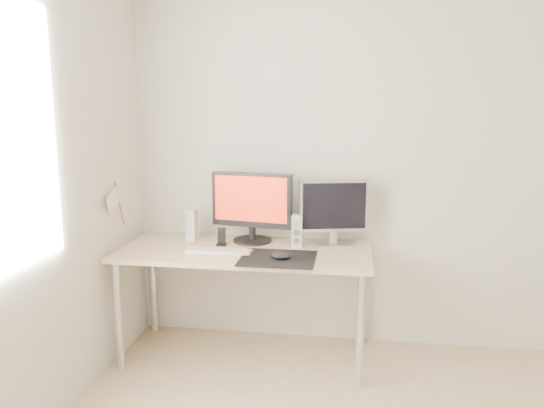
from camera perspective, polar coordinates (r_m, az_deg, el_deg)
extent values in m
plane|color=white|center=(3.60, 12.84, 4.21)|extent=(3.50, 0.00, 3.50)
cube|color=black|center=(3.19, 0.64, -5.86)|extent=(0.45, 0.40, 0.00)
ellipsoid|color=black|center=(3.15, 0.93, -5.61)|extent=(0.12, 0.07, 0.04)
cube|color=#D1B587|center=(3.40, -2.99, -5.12)|extent=(1.60, 0.70, 0.03)
cylinder|color=silver|center=(3.48, -16.21, -11.51)|extent=(0.05, 0.05, 0.70)
cylinder|color=silver|center=(3.18, 9.51, -13.35)|extent=(0.05, 0.05, 0.70)
cylinder|color=silver|center=(3.98, -12.70, -8.51)|extent=(0.05, 0.05, 0.70)
cylinder|color=silver|center=(3.72, 9.39, -9.74)|extent=(0.05, 0.05, 0.70)
cylinder|color=black|center=(3.58, -2.13, -3.93)|extent=(0.30, 0.30, 0.02)
cylinder|color=black|center=(3.56, -2.14, -2.87)|extent=(0.05, 0.05, 0.12)
cube|color=black|center=(3.51, -2.20, 0.43)|extent=(0.55, 0.13, 0.36)
cube|color=#E33F0B|center=(3.48, -2.34, 0.53)|extent=(0.49, 0.09, 0.30)
cube|color=#ABABAD|center=(3.51, 6.57, -4.30)|extent=(0.25, 0.20, 0.01)
cube|color=silver|center=(3.49, 6.59, -3.39)|extent=(0.06, 0.05, 0.10)
cube|color=#BCBDBF|center=(3.45, 6.66, -0.16)|extent=(0.45, 0.14, 0.34)
cube|color=black|center=(3.43, 6.73, -0.23)|extent=(0.40, 0.10, 0.30)
cube|color=silver|center=(3.63, -8.67, -2.25)|extent=(0.07, 0.08, 0.21)
cylinder|color=#B0B0B2|center=(3.60, -8.84, -3.28)|extent=(0.04, 0.01, 0.04)
cylinder|color=#B3B3B5|center=(3.59, -8.86, -2.40)|extent=(0.04, 0.01, 0.04)
cylinder|color=silver|center=(3.58, -8.89, -1.50)|extent=(0.04, 0.01, 0.04)
cube|color=white|center=(3.43, 2.72, -2.90)|extent=(0.07, 0.08, 0.21)
cylinder|color=silver|center=(3.40, 2.64, -4.00)|extent=(0.04, 0.01, 0.04)
cylinder|color=#ABABAD|center=(3.39, 2.65, -3.06)|extent=(0.04, 0.01, 0.04)
cylinder|color=silver|center=(3.38, 2.66, -2.12)|extent=(0.04, 0.01, 0.04)
cube|color=silver|center=(3.34, -5.73, -5.07)|extent=(0.42, 0.13, 0.01)
cube|color=silver|center=(3.34, -5.73, -4.93)|extent=(0.40, 0.12, 0.01)
cube|color=black|center=(3.49, -5.43, -4.34)|extent=(0.07, 0.06, 0.01)
cube|color=black|center=(3.48, -5.44, -3.39)|extent=(0.05, 0.02, 0.10)
cylinder|color=#A57F54|center=(3.50, -16.09, 0.06)|extent=(0.01, 0.10, 0.29)
cube|color=white|center=(3.41, -16.72, 0.45)|extent=(0.00, 0.19, 0.15)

